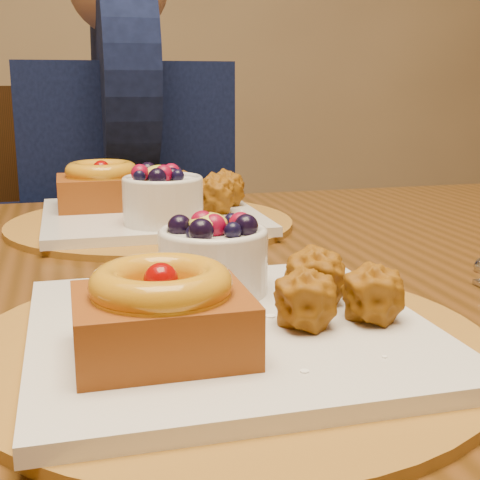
# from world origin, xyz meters

# --- Properties ---
(dining_table) EXTENTS (1.60, 0.90, 0.76)m
(dining_table) POSITION_xyz_m (0.06, 0.13, 0.68)
(dining_table) COLOR #3B220A
(dining_table) RESTS_ON ground
(place_setting_near) EXTENTS (0.38, 0.38, 0.09)m
(place_setting_near) POSITION_xyz_m (0.06, -0.09, 0.78)
(place_setting_near) COLOR brown
(place_setting_near) RESTS_ON dining_table
(place_setting_far) EXTENTS (0.38, 0.38, 0.09)m
(place_setting_far) POSITION_xyz_m (0.06, 0.34, 0.78)
(place_setting_far) COLOR brown
(place_setting_far) RESTS_ON dining_table
(chair_far) EXTENTS (0.47, 0.47, 0.94)m
(chair_far) POSITION_xyz_m (-0.09, 0.89, 0.52)
(chair_far) COLOR black
(chair_far) RESTS_ON ground
(diner) EXTENTS (0.46, 0.46, 0.76)m
(diner) POSITION_xyz_m (0.06, 0.73, 0.81)
(diner) COLOR black
(diner) RESTS_ON ground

